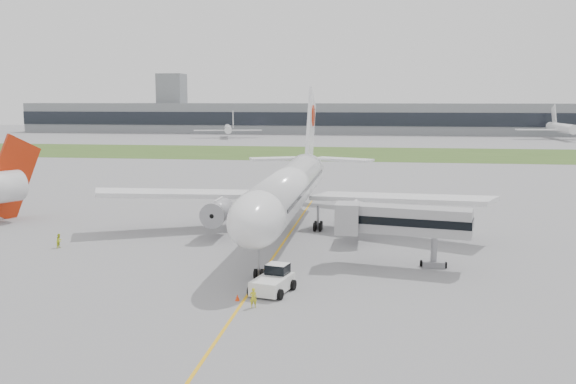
# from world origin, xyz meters

# --- Properties ---
(ground) EXTENTS (600.00, 600.00, 0.00)m
(ground) POSITION_xyz_m (0.00, 0.00, 0.00)
(ground) COLOR #98979A
(ground) RESTS_ON ground
(apron_markings) EXTENTS (70.00, 70.00, 0.04)m
(apron_markings) POSITION_xyz_m (0.00, -5.00, 0.00)
(apron_markings) COLOR #F2AC15
(apron_markings) RESTS_ON ground
(grass_strip) EXTENTS (600.00, 50.00, 0.02)m
(grass_strip) POSITION_xyz_m (0.00, 120.00, 0.01)
(grass_strip) COLOR #395620
(grass_strip) RESTS_ON ground
(terminal_building) EXTENTS (320.00, 22.30, 14.00)m
(terminal_building) POSITION_xyz_m (0.00, 229.87, 7.00)
(terminal_building) COLOR gray
(terminal_building) RESTS_ON ground
(control_tower) EXTENTS (12.00, 12.00, 56.00)m
(control_tower) POSITION_xyz_m (-90.00, 232.00, 0.00)
(control_tower) COLOR gray
(control_tower) RESTS_ON ground
(airliner) EXTENTS (48.13, 53.95, 17.88)m
(airliner) POSITION_xyz_m (0.00, 4.87, 5.66)
(airliner) COLOR white
(airliner) RESTS_ON ground
(pushback_tug) EXTENTS (3.75, 4.79, 2.22)m
(pushback_tug) POSITION_xyz_m (2.00, -18.75, 1.02)
(pushback_tug) COLOR white
(pushback_tug) RESTS_ON ground
(jet_bridge) EXTENTS (13.19, 5.07, 6.01)m
(jet_bridge) POSITION_xyz_m (12.47, -8.58, 4.45)
(jet_bridge) COLOR #98979A
(jet_bridge) RESTS_ON ground
(safety_cone_left) EXTENTS (0.38, 0.38, 0.52)m
(safety_cone_left) POSITION_xyz_m (-0.50, -21.52, 0.26)
(safety_cone_left) COLOR #F3370C
(safety_cone_left) RESTS_ON ground
(safety_cone_right) EXTENTS (0.39, 0.39, 0.54)m
(safety_cone_right) POSITION_xyz_m (0.50, -20.26, 0.27)
(safety_cone_right) COLOR #F3370C
(safety_cone_right) RESTS_ON ground
(ground_crew_near) EXTENTS (0.66, 0.55, 1.57)m
(ground_crew_near) POSITION_xyz_m (1.10, -23.00, 0.78)
(ground_crew_near) COLOR gold
(ground_crew_near) RESTS_ON ground
(ground_crew_far) EXTENTS (0.67, 0.82, 1.56)m
(ground_crew_far) POSITION_xyz_m (-23.79, -6.18, 0.78)
(ground_crew_far) COLOR #CDDE25
(ground_crew_far) RESTS_ON ground
(distant_aircraft_left) EXTENTS (33.13, 30.74, 10.69)m
(distant_aircraft_left) POSITION_xyz_m (-52.27, 190.00, 0.00)
(distant_aircraft_left) COLOR white
(distant_aircraft_left) RESTS_ON ground
(distant_aircraft_right) EXTENTS (35.62, 31.66, 13.28)m
(distant_aircraft_right) POSITION_xyz_m (81.50, 198.03, 0.00)
(distant_aircraft_right) COLOR white
(distant_aircraft_right) RESTS_ON ground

